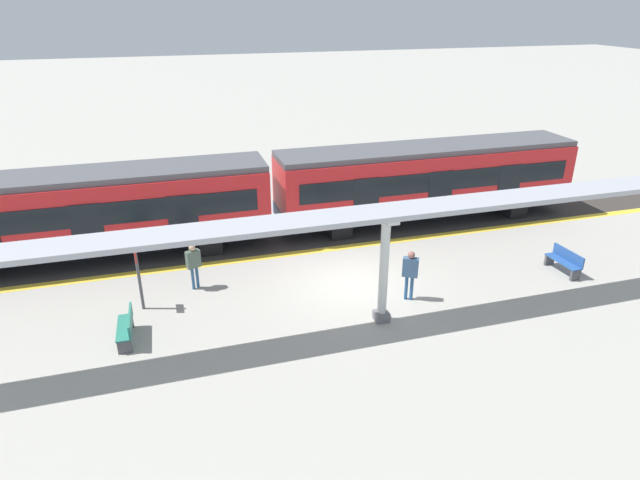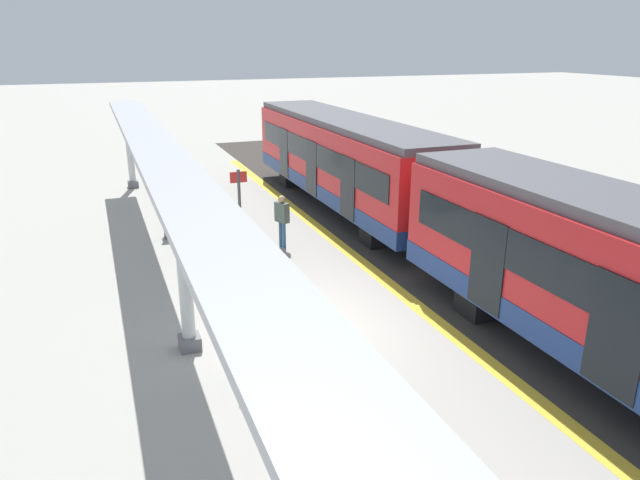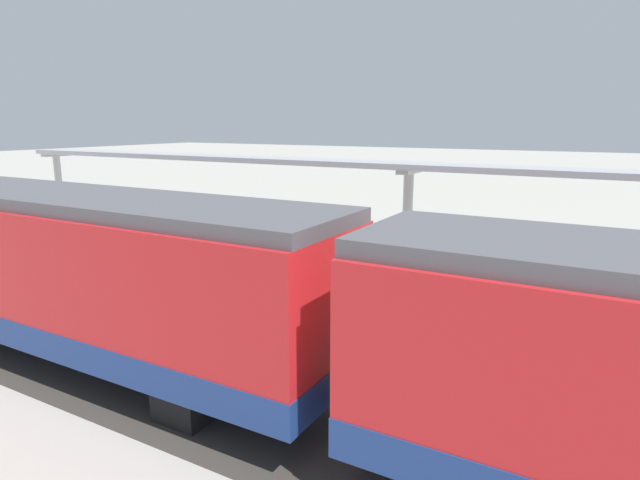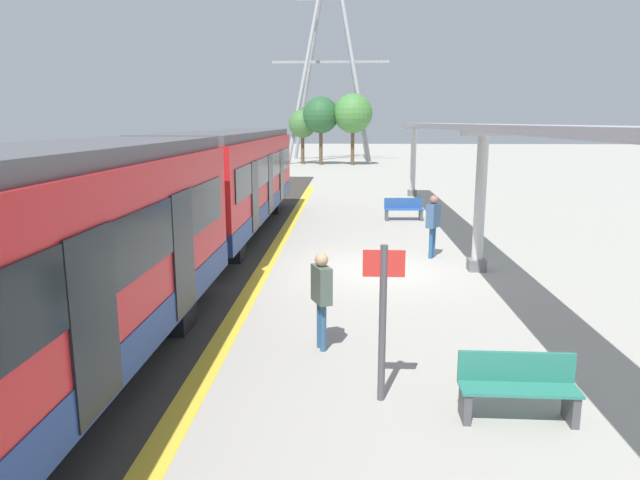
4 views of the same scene
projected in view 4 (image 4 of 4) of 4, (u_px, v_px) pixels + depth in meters
ground_plane at (374, 270)px, 14.95m from camera, size 176.00×176.00×0.00m
tactile_edge_strip at (264, 268)px, 15.09m from camera, size 0.43×39.44×0.01m
trackbed at (196, 267)px, 15.18m from camera, size 3.20×51.44×0.01m
train_far_carriage at (233, 179)px, 19.86m from camera, size 2.65×13.45×3.48m
canopy_pillar_second at (480, 201)px, 14.52m from camera, size 1.10×0.44×3.57m
canopy_pillar_third at (413, 161)px, 29.56m from camera, size 1.10×0.44×3.57m
canopy_beam at (484, 127)px, 14.14m from camera, size 1.20×31.56×0.16m
bench_near_end at (517, 386)px, 7.40m from camera, size 1.51×0.46×0.86m
bench_mid_platform at (404, 209)px, 22.44m from camera, size 1.52×0.52×0.86m
platform_info_sign at (383, 308)px, 7.71m from camera, size 0.56×0.10×2.20m
passenger_waiting_near_edge at (322, 290)px, 9.53m from camera, size 0.39×0.53×1.67m
passenger_by_the_benches at (433, 219)px, 16.05m from camera, size 0.46×0.56×1.78m
electricity_pylon at (330, 49)px, 53.89m from camera, size 11.05×7.83×20.61m
tree_left_background at (353, 114)px, 50.33m from camera, size 3.44×3.44×6.23m
tree_right_background at (303, 124)px, 51.89m from camera, size 2.54×2.54×4.90m
tree_centre_background at (321, 115)px, 50.79m from camera, size 3.20×3.20×5.98m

